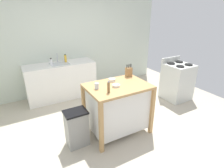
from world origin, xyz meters
The scene contains 14 objects.
ground_plane centered at (0.00, 0.00, 0.00)m, with size 6.30×6.30×0.00m, color #BCB29E.
wall_back centered at (0.00, 2.14, 1.30)m, with size 5.30×0.10×2.60m, color silver.
kitchen_island centered at (0.11, -0.14, 0.51)m, with size 1.06×0.75×0.92m.
knife_block centered at (0.52, 0.14, 1.01)m, with size 0.11×0.09×0.24m.
bowl_stoneware_deep centered at (0.12, 0.08, 0.95)m, with size 0.13×0.13×0.05m.
bowl_ceramic_wide centered at (0.06, -0.17, 0.94)m, with size 0.13×0.13×0.04m.
drinking_cup centered at (-0.26, -0.10, 0.97)m, with size 0.07×0.07×0.10m.
pepper_grinder centered at (-0.16, -0.31, 1.01)m, with size 0.04×0.04×0.19m.
trash_bin centered at (-0.66, -0.12, 0.32)m, with size 0.36×0.28×0.63m.
sink_counter centered at (-0.37, 1.79, 0.45)m, with size 1.67×0.60×0.89m.
sink_faucet centered at (-0.37, 1.93, 1.00)m, with size 0.02×0.02×0.22m.
bottle_hand_soap centered at (-0.19, 1.86, 0.98)m, with size 0.06×0.06×0.20m.
bottle_dish_soap centered at (-0.57, 1.73, 0.97)m, with size 0.06×0.06×0.17m.
stove centered at (2.10, 0.30, 0.45)m, with size 0.60×0.60×1.01m.
Camera 1 is at (-1.38, -2.56, 2.12)m, focal length 29.34 mm.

